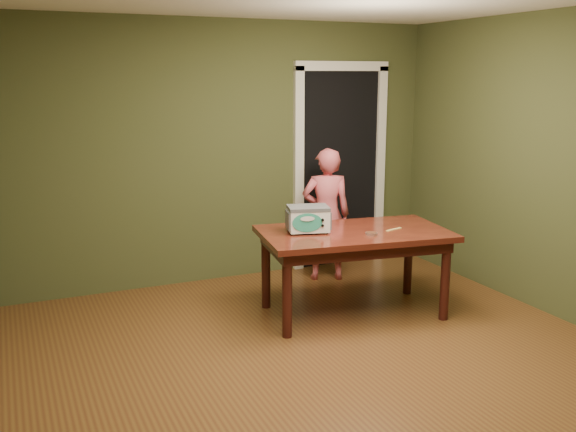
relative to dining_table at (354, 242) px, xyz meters
The scene contains 8 objects.
floor 1.41m from the dining_table, 122.42° to the right, with size 5.00×5.00×0.00m, color brown.
room_shell 1.64m from the dining_table, 122.42° to the right, with size 4.52×5.02×2.61m.
doorway 1.88m from the dining_table, 69.97° to the left, with size 1.10×0.66×2.25m.
dining_table is the anchor object (origin of this frame).
toy_oven 0.46m from the dining_table, 162.39° to the left, with size 0.41×0.33×0.22m.
baking_pan 0.23m from the dining_table, 73.24° to the right, with size 0.10×0.10×0.02m.
spatula 0.36m from the dining_table, 18.71° to the right, with size 0.18×0.03×0.01m, color #D5B55C.
child 1.00m from the dining_table, 76.50° to the left, with size 0.49×0.32×1.35m, color #CE5460.
Camera 1 is at (-2.03, -3.60, 2.06)m, focal length 40.00 mm.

